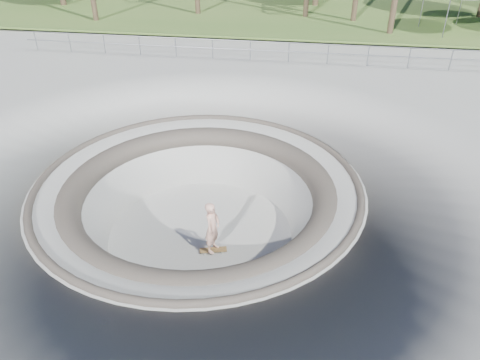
{
  "coord_description": "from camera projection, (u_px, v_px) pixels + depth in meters",
  "views": [
    {
      "loc": [
        3.19,
        -11.99,
        7.85
      ],
      "look_at": [
        1.24,
        0.57,
        -0.1
      ],
      "focal_mm": 35.0,
      "sensor_mm": 36.0,
      "label": 1
    }
  ],
  "objects": [
    {
      "name": "skate_bowl",
      "position": [
        201.0,
        230.0,
        15.59
      ],
      "size": [
        14.0,
        14.0,
        4.1
      ],
      "color": "#A4A39E",
      "rests_on": "ground"
    },
    {
      "name": "ground",
      "position": [
        198.0,
        184.0,
        14.62
      ],
      "size": [
        180.0,
        180.0,
        0.0
      ],
      "primitive_type": "plane",
      "color": "#A4A39E",
      "rests_on": "ground"
    },
    {
      "name": "safety_railing",
      "position": [
        250.0,
        50.0,
        24.31
      ],
      "size": [
        25.0,
        0.06,
        1.03
      ],
      "color": "gray",
      "rests_on": "ground"
    },
    {
      "name": "distant_hills",
      "position": [
        319.0,
        13.0,
        65.76
      ],
      "size": [
        103.2,
        45.0,
        28.6
      ],
      "color": "olive",
      "rests_on": "ground"
    },
    {
      "name": "skateboard",
      "position": [
        213.0,
        250.0,
        14.73
      ],
      "size": [
        0.88,
        0.45,
        0.09
      ],
      "color": "olive",
      "rests_on": "ground"
    },
    {
      "name": "skater",
      "position": [
        212.0,
        227.0,
        14.25
      ],
      "size": [
        0.55,
        0.72,
        1.75
      ],
      "primitive_type": "imported",
      "rotation": [
        0.0,
        0.0,
        1.34
      ],
      "color": "#E8AC96",
      "rests_on": "skateboard"
    }
  ]
}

